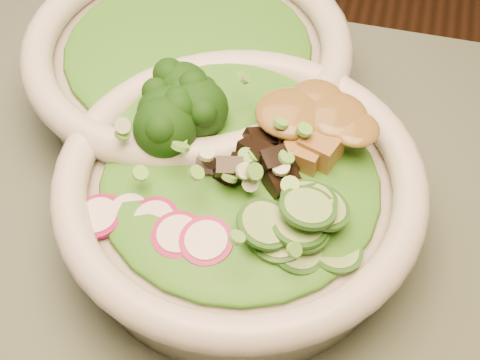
# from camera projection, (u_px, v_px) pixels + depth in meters

# --- Properties ---
(salad_bowl) EXTENTS (0.27, 0.27, 0.07)m
(salad_bowl) POSITION_uv_depth(u_px,v_px,m) (240.00, 197.00, 0.51)
(salad_bowl) COLOR beige
(salad_bowl) RESTS_ON dining_table
(side_bowl) EXTENTS (0.29, 0.29, 0.08)m
(side_bowl) POSITION_uv_depth(u_px,v_px,m) (189.00, 63.00, 0.60)
(side_bowl) COLOR beige
(side_bowl) RESTS_ON dining_table
(lettuce_bed) EXTENTS (0.21, 0.21, 0.02)m
(lettuce_bed) POSITION_uv_depth(u_px,v_px,m) (240.00, 179.00, 0.49)
(lettuce_bed) COLOR #2B5F14
(lettuce_bed) RESTS_ON salad_bowl
(side_lettuce) EXTENTS (0.19, 0.19, 0.02)m
(side_lettuce) POSITION_uv_depth(u_px,v_px,m) (188.00, 45.00, 0.58)
(side_lettuce) COLOR #2B5F14
(side_lettuce) RESTS_ON side_bowl
(broccoli_florets) EXTENTS (0.10, 0.09, 0.04)m
(broccoli_florets) POSITION_uv_depth(u_px,v_px,m) (185.00, 116.00, 0.51)
(broccoli_florets) COLOR black
(broccoli_florets) RESTS_ON salad_bowl
(radish_slices) EXTENTS (0.12, 0.08, 0.02)m
(radish_slices) POSITION_uv_depth(u_px,v_px,m) (166.00, 226.00, 0.46)
(radish_slices) COLOR #920B44
(radish_slices) RESTS_ON salad_bowl
(cucumber_slices) EXTENTS (0.09, 0.09, 0.04)m
(cucumber_slices) POSITION_uv_depth(u_px,v_px,m) (301.00, 229.00, 0.45)
(cucumber_slices) COLOR #80B464
(cucumber_slices) RESTS_ON salad_bowl
(mushroom_heap) EXTENTS (0.09, 0.09, 0.04)m
(mushroom_heap) POSITION_uv_depth(u_px,v_px,m) (253.00, 158.00, 0.48)
(mushroom_heap) COLOR black
(mushroom_heap) RESTS_ON salad_bowl
(tofu_cubes) EXTENTS (0.11, 0.09, 0.04)m
(tofu_cubes) POSITION_uv_depth(u_px,v_px,m) (308.00, 129.00, 0.50)
(tofu_cubes) COLOR olive
(tofu_cubes) RESTS_ON salad_bowl
(peanut_sauce) EXTENTS (0.07, 0.06, 0.02)m
(peanut_sauce) POSITION_uv_depth(u_px,v_px,m) (309.00, 116.00, 0.49)
(peanut_sauce) COLOR brown
(peanut_sauce) RESTS_ON tofu_cubes
(scallion_garnish) EXTENTS (0.20, 0.20, 0.02)m
(scallion_garnish) POSITION_uv_depth(u_px,v_px,m) (240.00, 157.00, 0.47)
(scallion_garnish) COLOR #62B03E
(scallion_garnish) RESTS_ON salad_bowl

